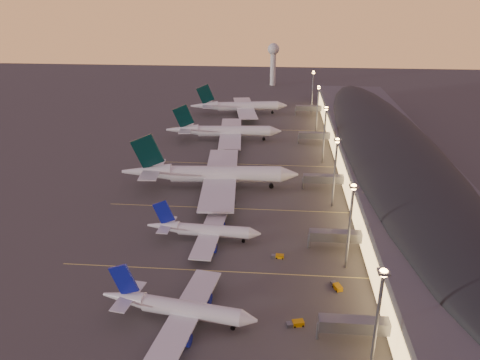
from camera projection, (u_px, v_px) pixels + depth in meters
name	position (u px, v px, depth m)	size (l,w,h in m)	color
ground	(220.00, 261.00, 136.02)	(700.00, 700.00, 0.00)	#3D3A38
airliner_narrow_south	(178.00, 308.00, 110.79)	(38.82, 35.03, 13.88)	silver
airliner_narrow_north	(204.00, 230.00, 146.33)	(36.24, 32.38, 12.96)	silver
airliner_wide_near	(210.00, 174.00, 183.19)	(69.31, 63.26, 22.17)	silver
airliner_wide_mid	(224.00, 131.00, 239.66)	(59.18, 54.07, 18.93)	silver
airliner_wide_far	(239.00, 106.00, 288.22)	(59.57, 54.88, 19.09)	silver
terminal_building	(389.00, 155.00, 194.41)	(56.35, 255.00, 17.46)	#4B4B4F
light_masts	(329.00, 139.00, 186.16)	(2.20, 217.20, 25.90)	slate
radar_tower	(273.00, 57.00, 365.70)	(9.00, 9.00, 32.50)	silver
lane_markings	(233.00, 202.00, 172.77)	(90.00, 180.36, 0.00)	#D8C659
baggage_tug_b	(296.00, 323.00, 110.30)	(4.41, 2.62, 1.23)	#C18005
baggage_tug_c	(278.00, 256.00, 137.68)	(3.72, 1.80, 1.08)	#C18005
baggage_tug_d	(337.00, 286.00, 123.87)	(3.07, 4.43, 1.23)	#C18005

